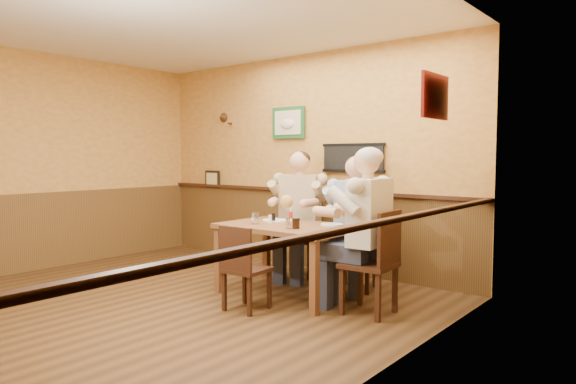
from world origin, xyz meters
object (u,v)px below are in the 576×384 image
at_px(chair_near_side, 247,267).
at_px(water_glass_mid, 289,223).
at_px(chair_back_right, 356,248).
at_px(diner_blue_polo, 356,230).
at_px(chair_right_end, 369,262).
at_px(diner_white_elder, 369,240).
at_px(salt_shaker, 270,219).
at_px(pepper_shaker, 274,218).
at_px(hot_sauce_bottle, 291,217).
at_px(dining_table, 287,233).
at_px(cola_tumbler, 296,223).
at_px(water_glass_left, 255,218).
at_px(chair_back_left, 300,238).
at_px(diner_tan_shirt, 300,221).

distance_m(chair_near_side, water_glass_mid, 0.61).
bearing_deg(chair_back_right, diner_blue_polo, 0.00).
distance_m(chair_right_end, diner_white_elder, 0.21).
height_order(chair_right_end, water_glass_mid, chair_right_end).
bearing_deg(diner_blue_polo, salt_shaker, -150.56).
distance_m(chair_near_side, pepper_shaker, 0.86).
bearing_deg(chair_right_end, chair_near_side, -60.74).
xyz_separation_m(water_glass_mid, pepper_shaker, (-0.45, 0.28, -0.00)).
height_order(diner_white_elder, salt_shaker, diner_white_elder).
distance_m(chair_right_end, salt_shaker, 1.26).
xyz_separation_m(chair_near_side, hot_sauce_bottle, (0.00, 0.67, 0.42)).
relative_size(chair_right_end, water_glass_mid, 9.23).
height_order(dining_table, water_glass_mid, water_glass_mid).
distance_m(chair_right_end, hot_sauce_bottle, 1.03).
relative_size(diner_white_elder, cola_tumbler, 13.18).
bearing_deg(chair_back_right, dining_table, -141.10).
xyz_separation_m(chair_back_right, water_glass_mid, (-0.24, -0.87, 0.34)).
relative_size(diner_blue_polo, diner_white_elder, 0.95).
height_order(dining_table, chair_back_right, chair_back_right).
relative_size(chair_near_side, water_glass_left, 6.94).
height_order(chair_right_end, diner_blue_polo, diner_blue_polo).
height_order(chair_near_side, diner_blue_polo, diner_blue_polo).
bearing_deg(chair_back_left, chair_near_side, -91.31).
xyz_separation_m(chair_near_side, diner_blue_polo, (0.41, 1.31, 0.25)).
relative_size(chair_near_side, diner_blue_polo, 0.62).
bearing_deg(water_glass_mid, chair_right_end, 13.33).
relative_size(chair_back_left, diner_blue_polo, 0.73).
distance_m(chair_back_left, chair_back_right, 0.85).
xyz_separation_m(chair_right_end, hot_sauce_bottle, (-0.97, 0.04, 0.34)).
distance_m(chair_near_side, cola_tumbler, 0.66).
bearing_deg(dining_table, salt_shaker, -171.24).
bearing_deg(dining_table, water_glass_left, -150.36).
height_order(water_glass_left, salt_shaker, water_glass_left).
bearing_deg(water_glass_left, pepper_shaker, 75.08).
xyz_separation_m(water_glass_left, salt_shaker, (0.09, 0.14, -0.01)).
bearing_deg(hot_sauce_bottle, dining_table, -171.43).
relative_size(chair_back_left, chair_near_side, 1.17).
height_order(diner_white_elder, pepper_shaker, diner_white_elder).
bearing_deg(hot_sauce_bottle, diner_tan_shirt, 121.02).
bearing_deg(diner_blue_polo, diner_tan_shirt, 158.07).
relative_size(cola_tumbler, hot_sauce_bottle, 0.66).
height_order(diner_white_elder, hot_sauce_bottle, diner_white_elder).
height_order(hot_sauce_bottle, pepper_shaker, hot_sauce_bottle).
relative_size(diner_tan_shirt, hot_sauce_bottle, 8.64).
xyz_separation_m(chair_right_end, diner_blue_polo, (-0.56, 0.68, 0.17)).
bearing_deg(chair_back_right, pepper_shaker, -155.83).
xyz_separation_m(diner_white_elder, water_glass_left, (-1.31, -0.14, 0.11)).
bearing_deg(cola_tumbler, diner_white_elder, 10.71).
xyz_separation_m(chair_near_side, diner_tan_shirt, (-0.43, 1.39, 0.28)).
relative_size(chair_right_end, pepper_shaker, 9.78).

